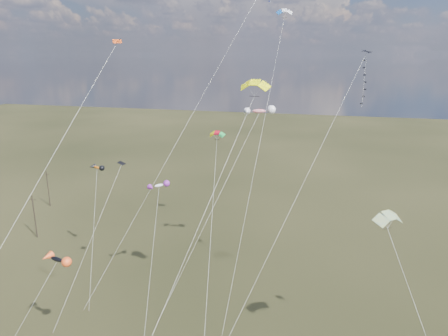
% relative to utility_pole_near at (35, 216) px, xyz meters
% --- Properties ---
extents(utility_pole_near, '(1.40, 0.20, 8.00)m').
position_rel_utility_pole_near_xyz_m(utility_pole_near, '(0.00, 0.00, 0.00)').
color(utility_pole_near, black).
rests_on(utility_pole_near, ground).
extents(utility_pole_far, '(1.40, 0.20, 8.00)m').
position_rel_utility_pole_near_xyz_m(utility_pole_far, '(-8.00, 14.00, 0.00)').
color(utility_pole_far, black).
rests_on(utility_pole_far, ground).
extents(diamond_black_high, '(14.16, 17.30, 32.18)m').
position_rel_utility_pole_near_xyz_m(diamond_black_high, '(51.85, -11.33, 23.38)').
color(diamond_black_high, black).
rests_on(diamond_black_high, ground).
extents(diamond_navy_tall, '(19.88, 25.98, 43.63)m').
position_rel_utility_pole_near_xyz_m(diamond_navy_tall, '(37.83, 5.97, 33.16)').
color(diamond_navy_tall, '#090946').
rests_on(diamond_navy_tall, ground).
extents(diamond_black_mid, '(5.07, 11.29, 18.54)m').
position_rel_utility_pole_near_xyz_m(diamond_black_mid, '(22.98, -13.77, 9.46)').
color(diamond_black_mid, black).
rests_on(diamond_black_mid, ground).
extents(diamond_orange_center, '(10.32, 25.92, 33.04)m').
position_rel_utility_pole_near_xyz_m(diamond_orange_center, '(27.28, -30.68, 17.16)').
color(diamond_orange_center, '#C64112').
rests_on(diamond_orange_center, ground).
extents(parafoil_yellow, '(10.04, 22.67, 29.84)m').
position_rel_utility_pole_near_xyz_m(parafoil_yellow, '(42.17, -16.36, 24.92)').
color(parafoil_yellow, '#E3EA09').
rests_on(parafoil_yellow, ground).
extents(parafoil_blue_white, '(4.74, 21.01, 37.96)m').
position_rel_utility_pole_near_xyz_m(parafoil_blue_white, '(42.76, 1.33, 32.97)').
color(parafoil_blue_white, '#1555AA').
rests_on(parafoil_blue_white, ground).
extents(parafoil_striped, '(8.90, 10.95, 18.62)m').
position_rel_utility_pole_near_xyz_m(parafoil_striped, '(55.23, -19.47, 13.76)').
color(parafoil_striped, yellow).
rests_on(parafoil_striped, ground).
extents(parafoil_tricolor, '(4.04, 18.12, 23.70)m').
position_rel_utility_pole_near_xyz_m(parafoil_tricolor, '(37.36, -12.78, 18.86)').
color(parafoil_tricolor, '#CDC60A').
rests_on(parafoil_tricolor, ground).
extents(novelty_black_orange, '(6.75, 6.89, 11.93)m').
position_rel_utility_pole_near_xyz_m(novelty_black_orange, '(23.21, -23.81, 7.28)').
color(novelty_black_orange, black).
rests_on(novelty_black_orange, ground).
extents(novelty_orange_black, '(6.10, 12.84, 16.20)m').
position_rel_utility_pole_near_xyz_m(novelty_orange_black, '(16.84, -5.23, 11.55)').
color(novelty_orange_black, '#CE600E').
rests_on(novelty_orange_black, ground).
extents(novelty_white_purple, '(4.14, 14.35, 15.90)m').
position_rel_utility_pole_near_xyz_m(novelty_white_purple, '(28.77, -9.97, 11.26)').
color(novelty_white_purple, silver).
rests_on(novelty_white_purple, ground).
extents(novelty_redwhite_stripe, '(11.44, 16.28, 25.06)m').
position_rel_utility_pole_near_xyz_m(novelty_redwhite_stripe, '(40.15, -1.43, 20.18)').
color(novelty_redwhite_stripe, red).
rests_on(novelty_redwhite_stripe, ground).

